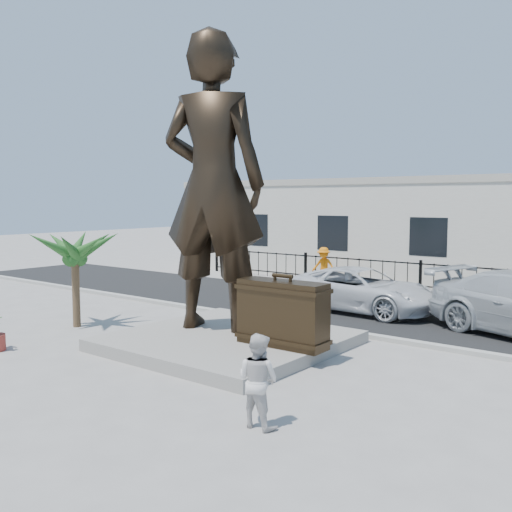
% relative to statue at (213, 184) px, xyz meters
% --- Properties ---
extents(ground, '(100.00, 100.00, 0.00)m').
position_rel_statue_xyz_m(ground, '(1.30, -1.85, -4.12)').
color(ground, '#9E9991').
rests_on(ground, ground).
extents(street, '(40.00, 7.00, 0.01)m').
position_rel_statue_xyz_m(street, '(1.30, 6.15, -4.12)').
color(street, black).
rests_on(street, ground).
extents(curb, '(40.00, 0.25, 0.12)m').
position_rel_statue_xyz_m(curb, '(1.30, 2.65, -4.06)').
color(curb, '#A5A399').
rests_on(curb, ground).
extents(far_sidewalk, '(40.00, 2.50, 0.02)m').
position_rel_statue_xyz_m(far_sidewalk, '(1.30, 10.15, -4.11)').
color(far_sidewalk, '#9E9991').
rests_on(far_sidewalk, ground).
extents(plinth, '(5.20, 5.20, 0.30)m').
position_rel_statue_xyz_m(plinth, '(0.80, -0.35, -3.97)').
color(plinth, gray).
rests_on(plinth, ground).
extents(fence, '(22.00, 0.10, 1.20)m').
position_rel_statue_xyz_m(fence, '(1.30, 10.95, -3.52)').
color(fence, black).
rests_on(fence, ground).
extents(building, '(28.00, 7.00, 4.40)m').
position_rel_statue_xyz_m(building, '(1.30, 15.15, -1.92)').
color(building, silver).
rests_on(building, ground).
extents(statue, '(3.22, 2.62, 7.64)m').
position_rel_statue_xyz_m(statue, '(0.00, 0.00, 0.00)').
color(statue, black).
rests_on(statue, plinth).
extents(suitcase, '(2.19, 0.73, 1.53)m').
position_rel_statue_xyz_m(suitcase, '(2.50, -0.38, -3.05)').
color(suitcase, black).
rests_on(suitcase, plinth).
extents(tourist, '(0.76, 0.59, 1.55)m').
position_rel_statue_xyz_m(tourist, '(4.52, -3.93, -3.35)').
color(tourist, silver).
rests_on(tourist, ground).
extents(car_white, '(5.31, 2.60, 1.45)m').
position_rel_statue_xyz_m(car_white, '(1.27, 5.85, -3.38)').
color(car_white, silver).
rests_on(car_white, street).
extents(worker, '(1.13, 0.74, 1.64)m').
position_rel_statue_xyz_m(worker, '(-2.80, 10.24, -3.28)').
color(worker, orange).
rests_on(worker, far_sidewalk).
extents(palm_tree, '(1.80, 1.80, 3.20)m').
position_rel_statue_xyz_m(palm_tree, '(-4.20, -1.35, -4.12)').
color(palm_tree, '#22531E').
rests_on(palm_tree, ground).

